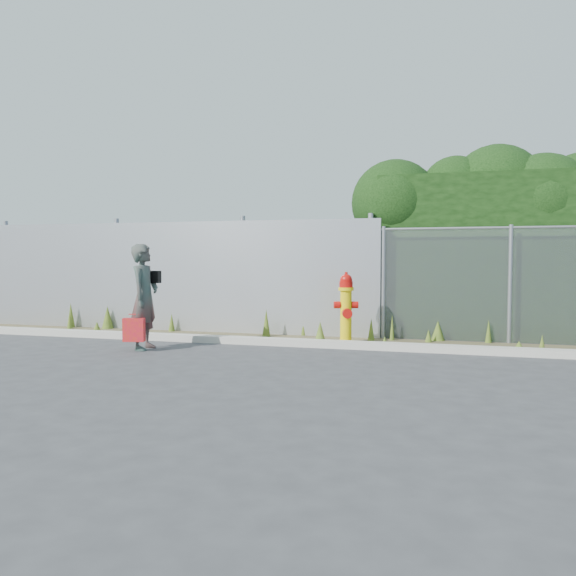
# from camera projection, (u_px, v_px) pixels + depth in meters

# --- Properties ---
(ground) EXTENTS (80.00, 80.00, 0.00)m
(ground) POSITION_uv_depth(u_px,v_px,m) (282.00, 367.00, 7.62)
(ground) COLOR #37373A
(ground) RESTS_ON ground
(curb) EXTENTS (16.00, 0.22, 0.12)m
(curb) POSITION_uv_depth(u_px,v_px,m) (312.00, 343.00, 9.35)
(curb) COLOR #AEAA9D
(curb) RESTS_ON ground
(weed_strip) EXTENTS (16.00, 1.30, 0.53)m
(weed_strip) POSITION_uv_depth(u_px,v_px,m) (306.00, 335.00, 10.12)
(weed_strip) COLOR #4B422B
(weed_strip) RESTS_ON ground
(corrugated_fence) EXTENTS (8.50, 0.21, 2.30)m
(corrugated_fence) POSITION_uv_depth(u_px,v_px,m) (169.00, 277.00, 11.32)
(corrugated_fence) COLOR #AFB1B7
(corrugated_fence) RESTS_ON ground
(hedge) EXTENTS (7.88, 2.09, 3.63)m
(hedge) POSITION_uv_depth(u_px,v_px,m) (576.00, 228.00, 10.20)
(hedge) COLOR black
(hedge) RESTS_ON ground
(fire_hydrant) EXTENTS (0.42, 0.37, 1.24)m
(fire_hydrant) POSITION_uv_depth(u_px,v_px,m) (346.00, 309.00, 9.59)
(fire_hydrant) COLOR yellow
(fire_hydrant) RESTS_ON ground
(woman) EXTENTS (0.45, 0.65, 1.71)m
(woman) POSITION_uv_depth(u_px,v_px,m) (144.00, 297.00, 9.06)
(woman) COLOR #116C5C
(woman) RESTS_ON ground
(red_tote_bag) EXTENTS (0.33, 0.12, 0.44)m
(red_tote_bag) POSITION_uv_depth(u_px,v_px,m) (134.00, 330.00, 8.83)
(red_tote_bag) COLOR red
(black_shoulder_bag) EXTENTS (0.27, 0.11, 0.20)m
(black_shoulder_bag) POSITION_uv_depth(u_px,v_px,m) (153.00, 277.00, 9.23)
(black_shoulder_bag) COLOR black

